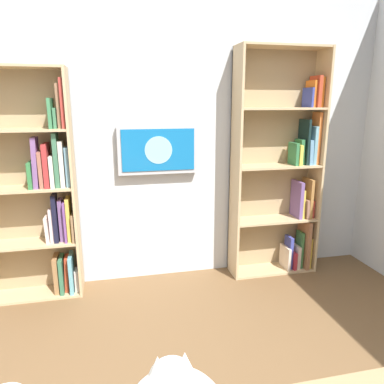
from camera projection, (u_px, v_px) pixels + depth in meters
The scene contains 4 objects.
wall_back at pixel (155, 140), 3.37m from camera, with size 4.52×0.06×2.70m, color silver.
bookshelf_left at pixel (285, 174), 3.56m from camera, with size 0.86×0.28×2.19m.
bookshelf_right at pixel (37, 192), 3.08m from camera, with size 0.85×0.28×1.97m.
wall_mounted_tv at pixel (158, 150), 3.31m from camera, with size 0.73×0.07×0.45m.
Camera 1 is at (0.41, 1.15, 1.69)m, focal length 33.82 mm.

